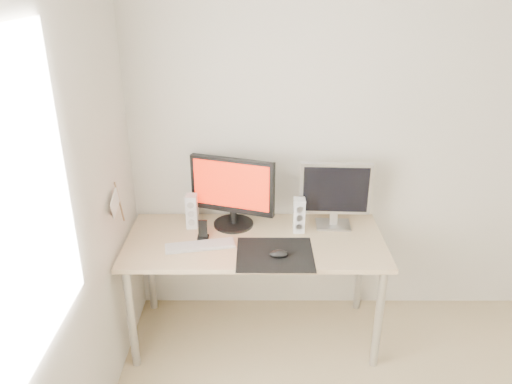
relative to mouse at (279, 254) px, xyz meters
name	(u,v)px	position (x,y,z in m)	size (l,w,h in m)	color
wall_back	(399,141)	(0.79, 0.58, 0.50)	(3.50, 3.50, 0.00)	silver
wall_left	(2,307)	(-0.96, -1.17, 0.50)	(3.50, 3.50, 0.00)	silver
mousepad	(275,254)	(-0.02, 0.03, -0.02)	(0.45, 0.40, 0.00)	black
mouse	(279,254)	(0.00, 0.00, 0.00)	(0.11, 0.07, 0.04)	black
desk	(255,250)	(-0.14, 0.21, -0.10)	(1.60, 0.70, 0.73)	#D1B587
main_monitor	(232,190)	(-0.28, 0.40, 0.23)	(0.54, 0.33, 0.47)	black
second_monitor	(335,192)	(0.37, 0.39, 0.22)	(0.45, 0.17, 0.43)	#B2B2B4
speaker_left	(192,211)	(-0.54, 0.38, 0.09)	(0.07, 0.09, 0.22)	white
speaker_right	(299,215)	(0.14, 0.32, 0.09)	(0.07, 0.09, 0.22)	white
keyboard	(200,245)	(-0.47, 0.12, -0.02)	(0.44, 0.20, 0.02)	silver
phone_dock	(203,233)	(-0.46, 0.22, 0.02)	(0.07, 0.06, 0.12)	black
pennant	(116,202)	(-0.93, 0.07, 0.30)	(0.01, 0.23, 0.29)	#A57F54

